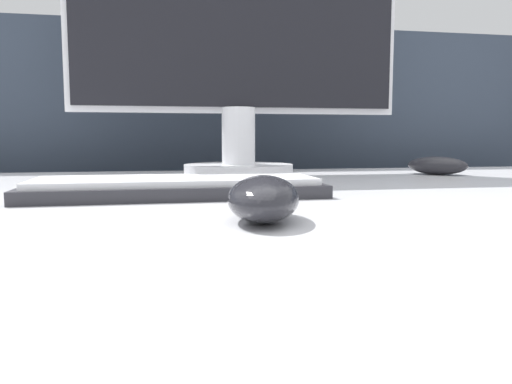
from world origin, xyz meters
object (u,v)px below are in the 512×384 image
computer_mouse_near (263,198)px  keyboard (176,187)px  computer_mouse_far (437,165)px  monitor (238,24)px

computer_mouse_near → keyboard: (-0.07, 0.21, -0.01)m
computer_mouse_far → computer_mouse_near: bearing=-173.2°
computer_mouse_near → computer_mouse_far: size_ratio=0.98×
keyboard → monitor: (0.14, 0.37, 0.29)m
computer_mouse_far → keyboard: bearing=167.7°
monitor → computer_mouse_far: bearing=-13.8°
keyboard → monitor: size_ratio=0.56×
keyboard → computer_mouse_far: (0.53, 0.28, 0.01)m
computer_mouse_near → keyboard: computer_mouse_near is taller
keyboard → computer_mouse_far: bearing=27.0°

